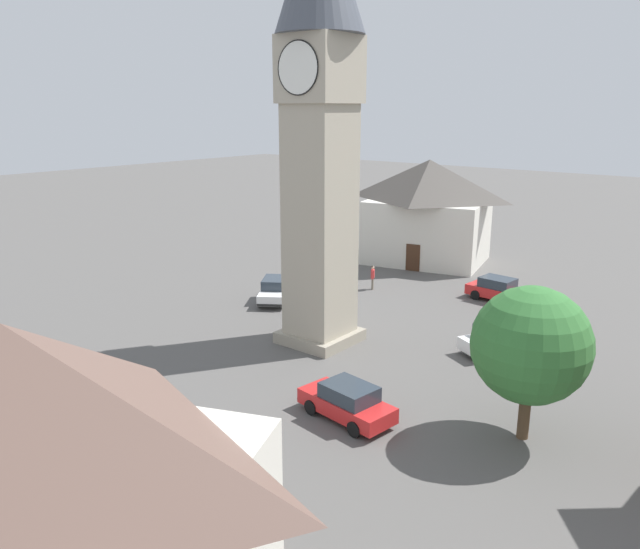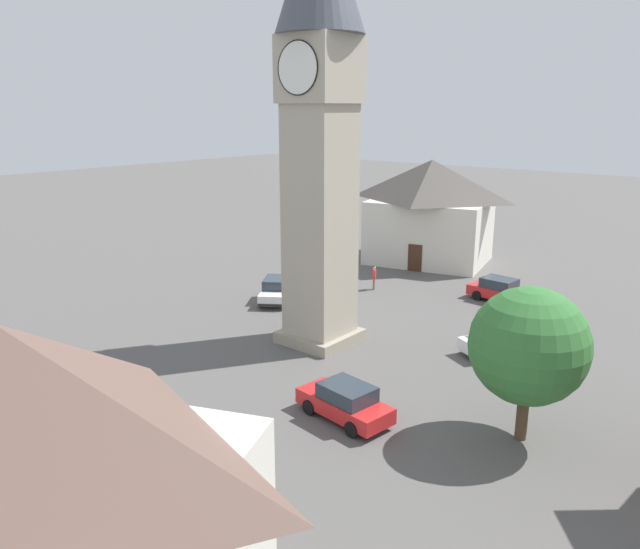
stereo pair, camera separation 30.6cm
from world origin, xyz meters
name	(u,v)px [view 1 (the left image)]	position (x,y,z in m)	size (l,w,h in m)	color
ground_plane	(320,341)	(0.00, 0.00, 0.00)	(200.00, 200.00, 0.00)	#565451
clock_tower	(320,90)	(0.00, 0.00, 13.09)	(4.36, 4.36, 22.35)	gray
car_blue_kerb	(500,339)	(8.24, 4.47, 0.76)	(3.41, 4.44, 1.53)	white
car_silver_kerb	(347,402)	(6.31, -6.07, 0.76)	(4.32, 2.25, 1.53)	red
car_red_corner	(499,290)	(4.53, 12.97, 0.76)	(4.26, 2.09, 1.53)	red
car_white_side	(275,290)	(-6.77, 3.74, 0.76)	(3.70, 4.37, 1.53)	white
pedestrian	(373,275)	(-3.37, 9.98, 1.01)	(0.36, 0.51, 1.69)	#706656
tree	(531,345)	(12.43, -3.02, 3.78)	(4.41, 4.41, 6.00)	brown
building_shop_left	(428,210)	(-4.63, 19.60, 4.23)	(10.92, 9.43, 8.26)	silver
building_terrace_right	(27,510)	(8.19, -19.70, 4.25)	(11.15, 10.15, 8.32)	silver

